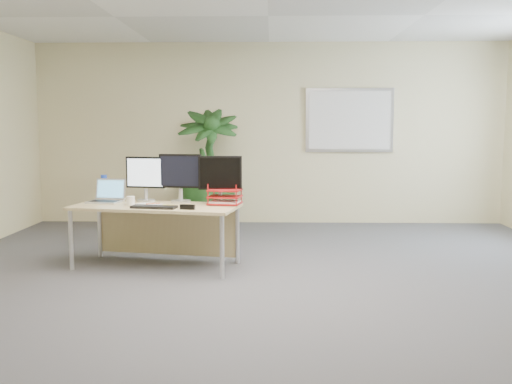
{
  "coord_description": "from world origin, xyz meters",
  "views": [
    {
      "loc": [
        0.05,
        -4.6,
        1.47
      ],
      "look_at": [
        -0.09,
        0.35,
        0.89
      ],
      "focal_mm": 40.0,
      "sensor_mm": 36.0,
      "label": 1
    }
  ],
  "objects_px": {
    "monitor_left": "(146,176)",
    "monitor_right": "(180,175)",
    "floor_plant": "(208,176)",
    "laptop": "(107,196)",
    "desk": "(159,217)"
  },
  "relations": [
    {
      "from": "desk",
      "to": "laptop",
      "type": "height_order",
      "value": "laptop"
    },
    {
      "from": "monitor_right",
      "to": "monitor_left",
      "type": "bearing_deg",
      "value": 169.6
    },
    {
      "from": "laptop",
      "to": "desk",
      "type": "bearing_deg",
      "value": -13.63
    },
    {
      "from": "floor_plant",
      "to": "monitor_right",
      "type": "bearing_deg",
      "value": -91.81
    },
    {
      "from": "floor_plant",
      "to": "laptop",
      "type": "xyz_separation_m",
      "value": [
        -0.86,
        -2.02,
        -0.04
      ]
    },
    {
      "from": "desk",
      "to": "monitor_left",
      "type": "xyz_separation_m",
      "value": [
        -0.18,
        0.21,
        0.41
      ]
    },
    {
      "from": "monitor_left",
      "to": "laptop",
      "type": "height_order",
      "value": "monitor_left"
    },
    {
      "from": "monitor_right",
      "to": "laptop",
      "type": "distance_m",
      "value": 0.83
    },
    {
      "from": "floor_plant",
      "to": "monitor_left",
      "type": "distance_m",
      "value": 2.02
    },
    {
      "from": "monitor_right",
      "to": "desk",
      "type": "bearing_deg",
      "value": -147.87
    },
    {
      "from": "monitor_left",
      "to": "monitor_right",
      "type": "bearing_deg",
      "value": -10.4
    },
    {
      "from": "monitor_left",
      "to": "monitor_right",
      "type": "distance_m",
      "value": 0.4
    },
    {
      "from": "laptop",
      "to": "monitor_left",
      "type": "bearing_deg",
      "value": 8.81
    },
    {
      "from": "laptop",
      "to": "monitor_right",
      "type": "bearing_deg",
      "value": -0.62
    },
    {
      "from": "monitor_right",
      "to": "laptop",
      "type": "xyz_separation_m",
      "value": [
        -0.8,
        0.01,
        -0.24
      ]
    }
  ]
}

